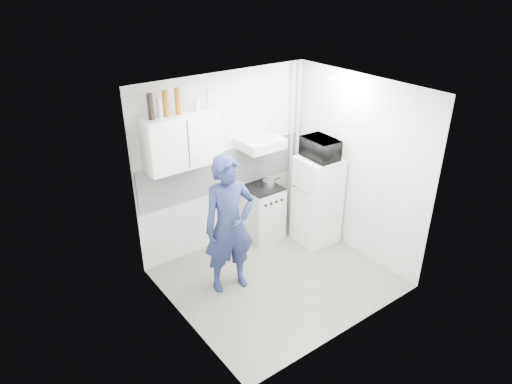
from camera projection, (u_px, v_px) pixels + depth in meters
floor at (277, 278)px, 6.26m from camera, size 2.80×2.80×0.00m
ceiling at (282, 90)px, 5.09m from camera, size 2.80×2.80×0.00m
wall_back at (225, 162)px, 6.57m from camera, size 2.80×0.00×2.80m
wall_left at (179, 229)px, 4.93m from camera, size 0.00×2.60×2.60m
wall_right at (357, 167)px, 6.42m from camera, size 0.00×2.60×2.60m
person at (229, 225)px, 5.72m from camera, size 0.75×0.58×1.86m
stove at (263, 213)px, 7.06m from camera, size 0.52×0.52×0.83m
fridge at (317, 200)px, 6.85m from camera, size 0.60×0.60×1.37m
stove_top at (263, 188)px, 6.87m from camera, size 0.50×0.50×0.03m
saucepan at (269, 183)px, 6.85m from camera, size 0.18×0.18×0.10m
microwave at (321, 148)px, 6.48m from camera, size 0.55×0.39×0.30m
bottle_a at (151, 107)px, 5.38m from camera, size 0.07×0.07×0.31m
bottle_b at (160, 108)px, 5.45m from camera, size 0.06×0.06×0.24m
bottle_c at (166, 104)px, 5.48m from camera, size 0.08×0.08×0.32m
bottle_d at (178, 101)px, 5.57m from camera, size 0.07×0.07×0.33m
canister_b at (197, 105)px, 5.74m from camera, size 0.08×0.08×0.15m
bottle_e at (208, 99)px, 5.81m from camera, size 0.06×0.06×0.25m
upper_cabinet at (182, 141)px, 5.80m from camera, size 1.00×0.35×0.70m
range_hood at (260, 143)px, 6.51m from camera, size 0.60×0.50×0.14m
backsplash at (226, 169)px, 6.61m from camera, size 2.74×0.03×0.60m
pipe_a at (297, 145)px, 7.21m from camera, size 0.05×0.05×2.60m
pipe_b at (291, 147)px, 7.14m from camera, size 0.04×0.04×2.60m
ceiling_spot_fixture at (333, 78)px, 5.78m from camera, size 0.10×0.10×0.02m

